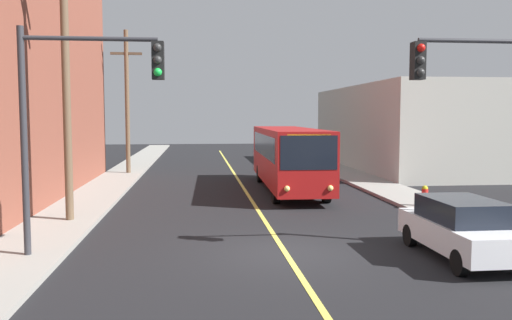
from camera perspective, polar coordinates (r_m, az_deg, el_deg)
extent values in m
plane|color=black|center=(15.30, 3.14, -9.82)|extent=(120.00, 120.00, 0.00)
cube|color=gray|center=(25.37, -17.16, -4.04)|extent=(2.50, 90.00, 0.15)
cube|color=gray|center=(26.72, 15.10, -3.56)|extent=(2.50, 90.00, 0.15)
cube|color=#D8CC4C|center=(29.96, -1.53, -2.66)|extent=(0.16, 60.00, 0.01)
cube|color=black|center=(25.57, -20.04, -0.61)|extent=(0.06, 16.36, 1.30)
cube|color=black|center=(25.49, -20.24, 6.57)|extent=(0.06, 16.36, 1.30)
cube|color=black|center=(25.82, -20.44, 13.68)|extent=(0.06, 16.36, 1.30)
cube|color=#B2B2A8|center=(41.70, 17.75, 3.29)|extent=(12.00, 19.95, 5.97)
cube|color=black|center=(39.71, 9.82, 1.39)|extent=(0.06, 13.97, 1.30)
cube|color=maroon|center=(27.76, 3.38, 0.53)|extent=(2.84, 12.06, 2.75)
cube|color=black|center=(21.84, 5.63, 0.77)|extent=(2.35, 0.14, 1.40)
cube|color=black|center=(33.65, 1.93, 2.32)|extent=(2.30, 0.14, 1.10)
cube|color=black|center=(27.58, 0.80, 1.60)|extent=(0.31, 10.20, 1.10)
cube|color=black|center=(27.94, 5.93, 1.62)|extent=(0.31, 10.20, 1.10)
cube|color=orange|center=(21.82, 5.64, 2.34)|extent=(1.79, 0.10, 0.30)
sphere|color=#F9D872|center=(21.80, 3.31, -3.05)|extent=(0.24, 0.24, 0.24)
sphere|color=#F9D872|center=(22.12, 7.89, -2.98)|extent=(0.24, 0.24, 0.24)
cylinder|color=black|center=(23.61, 2.12, -3.43)|extent=(0.32, 1.01, 1.00)
cylinder|color=black|center=(23.99, 7.47, -3.34)|extent=(0.32, 1.01, 1.00)
cylinder|color=black|center=(31.21, 0.40, -1.45)|extent=(0.32, 1.01, 1.00)
cylinder|color=black|center=(31.50, 4.48, -1.41)|extent=(0.32, 1.01, 1.00)
cube|color=silver|center=(15.58, 20.93, -7.33)|extent=(1.83, 4.41, 0.70)
cube|color=black|center=(15.46, 21.01, -4.97)|extent=(1.64, 2.47, 0.60)
cylinder|color=black|center=(14.00, 20.82, -10.14)|extent=(0.22, 0.64, 0.64)
cylinder|color=black|center=(16.65, 16.03, -7.67)|extent=(0.22, 0.64, 0.64)
cylinder|color=black|center=(17.32, 20.96, -7.33)|extent=(0.22, 0.64, 0.64)
cylinder|color=brown|center=(20.09, -19.51, 8.19)|extent=(0.28, 0.28, 10.01)
cylinder|color=brown|center=(35.87, -13.51, 6.01)|extent=(0.28, 0.28, 9.19)
cube|color=#4C3D2D|center=(36.20, -13.63, 12.33)|extent=(2.40, 0.16, 0.16)
cube|color=#4C3D2D|center=(36.09, -13.60, 10.92)|extent=(2.00, 0.16, 0.16)
cylinder|color=#2D2D33|center=(15.34, -23.39, 1.76)|extent=(0.18, 0.18, 6.00)
cylinder|color=#2D2D33|center=(15.04, -17.20, 12.20)|extent=(3.50, 0.12, 0.12)
cube|color=black|center=(14.75, -10.35, 10.33)|extent=(0.32, 0.36, 1.00)
sphere|color=#2D2D2D|center=(14.60, -10.42, 11.65)|extent=(0.22, 0.22, 0.22)
sphere|color=#2D2D2D|center=(14.56, -10.40, 10.40)|extent=(0.22, 0.22, 0.22)
sphere|color=green|center=(14.53, -10.38, 9.15)|extent=(0.22, 0.22, 0.22)
cylinder|color=#2D2D33|center=(16.03, 22.72, 11.56)|extent=(3.50, 0.12, 0.12)
cube|color=black|center=(15.21, 16.79, 10.03)|extent=(0.32, 0.36, 1.00)
sphere|color=red|center=(15.07, 17.11, 11.30)|extent=(0.22, 0.22, 0.22)
sphere|color=#2D2D2D|center=(15.04, 17.08, 10.09)|extent=(0.22, 0.22, 0.22)
sphere|color=#2D2D2D|center=(15.01, 17.05, 8.87)|extent=(0.22, 0.22, 0.22)
cylinder|color=red|center=(23.19, 17.46, -3.79)|extent=(0.26, 0.26, 0.70)
sphere|color=gold|center=(23.14, 17.48, -2.89)|extent=(0.24, 0.24, 0.24)
cylinder|color=red|center=(23.11, 17.10, -3.56)|extent=(0.12, 0.10, 0.10)
cylinder|color=red|center=(23.24, 17.83, -3.54)|extent=(0.12, 0.10, 0.10)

